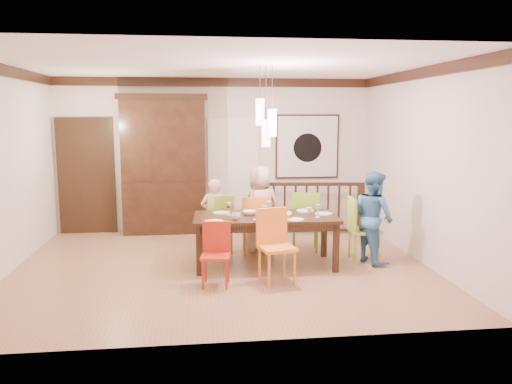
{
  "coord_description": "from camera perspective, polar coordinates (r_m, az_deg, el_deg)",
  "views": [
    {
      "loc": [
        -0.33,
        -7.11,
        2.21
      ],
      "look_at": [
        0.53,
        0.24,
        1.06
      ],
      "focal_mm": 35.0,
      "sensor_mm": 36.0,
      "label": 1
    }
  ],
  "objects": [
    {
      "name": "chair_near_left",
      "position": [
        6.52,
        -4.64,
        -6.71
      ],
      "size": [
        0.42,
        0.42,
        0.82
      ],
      "rotation": [
        0.0,
        0.0,
        -0.13
      ],
      "color": "#AA2512",
      "rests_on": "floor"
    },
    {
      "name": "wine_glass_d",
      "position": [
        7.23,
        7.07,
        -2.16
      ],
      "size": [
        0.08,
        0.08,
        0.19
      ],
      "primitive_type": null,
      "color": "silver",
      "rests_on": "dining_table"
    },
    {
      "name": "serving_bowl",
      "position": [
        7.17,
        2.88,
        -2.65
      ],
      "size": [
        0.34,
        0.34,
        0.08
      ],
      "primitive_type": "imported",
      "rotation": [
        0.0,
        0.0,
        -0.1
      ],
      "color": "gold",
      "rests_on": "dining_table"
    },
    {
      "name": "wall_right",
      "position": [
        7.89,
        18.34,
        2.82
      ],
      "size": [
        0.0,
        5.0,
        5.0
      ],
      "primitive_type": "plane",
      "rotation": [
        1.57,
        0.0,
        -1.57
      ],
      "color": "beige",
      "rests_on": "floor"
    },
    {
      "name": "chair_far_left",
      "position": [
        8.09,
        -4.36,
        -3.1
      ],
      "size": [
        0.51,
        0.51,
        0.95
      ],
      "rotation": [
        0.0,
        0.0,
        3.34
      ],
      "color": "#8CAD2B",
      "rests_on": "floor"
    },
    {
      "name": "painting",
      "position": [
        9.83,
        5.88,
        5.18
      ],
      "size": [
        1.25,
        0.06,
        1.25
      ],
      "color": "black",
      "rests_on": "wall_back"
    },
    {
      "name": "wine_glass_c",
      "position": [
        7.08,
        0.97,
        -2.32
      ],
      "size": [
        0.08,
        0.08,
        0.19
      ],
      "primitive_type": null,
      "color": "#590C19",
      "rests_on": "dining_table"
    },
    {
      "name": "napkin",
      "position": [
        7.0,
        0.42,
        -3.19
      ],
      "size": [
        0.18,
        0.14,
        0.01
      ],
      "primitive_type": "cube",
      "color": "#D83359",
      "rests_on": "dining_table"
    },
    {
      "name": "chair_near_mid",
      "position": [
        6.62,
        2.42,
        -5.67
      ],
      "size": [
        0.53,
        0.53,
        0.97
      ],
      "rotation": [
        0.0,
        0.0,
        0.22
      ],
      "color": "orange",
      "rests_on": "floor"
    },
    {
      "name": "person_far_mid",
      "position": [
        8.15,
        0.44,
        -1.88
      ],
      "size": [
        0.76,
        0.56,
        1.4
      ],
      "primitive_type": "imported",
      "rotation": [
        0.0,
        0.0,
        3.33
      ],
      "color": "#C1A892",
      "rests_on": "floor"
    },
    {
      "name": "pendant_cluster",
      "position": [
        7.16,
        1.14,
        7.96
      ],
      "size": [
        0.27,
        0.21,
        1.14
      ],
      "color": "#FF4C6B",
      "rests_on": "ceiling"
    },
    {
      "name": "dining_table",
      "position": [
        7.33,
        1.1,
        -3.38
      ],
      "size": [
        2.12,
        1.03,
        0.75
      ],
      "rotation": [
        0.0,
        0.0,
        -0.04
      ],
      "color": "black",
      "rests_on": "floor"
    },
    {
      "name": "plate_far_left",
      "position": [
        7.51,
        -3.96,
        -2.39
      ],
      "size": [
        0.26,
        0.26,
        0.01
      ],
      "primitive_type": "cylinder",
      "color": "white",
      "rests_on": "dining_table"
    },
    {
      "name": "white_doorway",
      "position": [
        9.67,
        -2.6,
        1.89
      ],
      "size": [
        0.97,
        0.05,
        2.22
      ],
      "primitive_type": "cube",
      "color": "silver",
      "rests_on": "wall_back"
    },
    {
      "name": "chair_end_right",
      "position": [
        7.76,
        12.28,
        -3.71
      ],
      "size": [
        0.47,
        0.47,
        0.98
      ],
      "rotation": [
        0.0,
        0.0,
        1.51
      ],
      "color": "#97BF33",
      "rests_on": "floor"
    },
    {
      "name": "wall_left",
      "position": [
        7.64,
        -27.12,
        2.11
      ],
      "size": [
        0.0,
        5.0,
        5.0
      ],
      "primitive_type": "plane",
      "rotation": [
        1.57,
        0.0,
        1.57
      ],
      "color": "beige",
      "rests_on": "floor"
    },
    {
      "name": "wall_back",
      "position": [
        9.65,
        -4.71,
        4.24
      ],
      "size": [
        6.0,
        0.0,
        6.0
      ],
      "primitive_type": "plane",
      "rotation": [
        1.57,
        0.0,
        0.0
      ],
      "color": "beige",
      "rests_on": "floor"
    },
    {
      "name": "china_hutch",
      "position": [
        9.48,
        -10.45,
        3.12
      ],
      "size": [
        1.64,
        0.46,
        2.59
      ],
      "color": "black",
      "rests_on": "floor"
    },
    {
      "name": "wine_glass_a",
      "position": [
        7.35,
        -3.15,
        -1.92
      ],
      "size": [
        0.08,
        0.08,
        0.19
      ],
      "primitive_type": null,
      "color": "#590C19",
      "rests_on": "dining_table"
    },
    {
      "name": "wine_glass_b",
      "position": [
        7.45,
        1.49,
        -1.76
      ],
      "size": [
        0.08,
        0.08,
        0.19
      ],
      "primitive_type": null,
      "color": "silver",
      "rests_on": "dining_table"
    },
    {
      "name": "person_end_right",
      "position": [
        7.7,
        13.29,
        -2.79
      ],
      "size": [
        0.71,
        0.8,
        1.39
      ],
      "primitive_type": "imported",
      "rotation": [
        0.0,
        0.0,
        1.88
      ],
      "color": "teal",
      "rests_on": "floor"
    },
    {
      "name": "plate_far_right",
      "position": [
        7.69,
        5.63,
        -2.13
      ],
      "size": [
        0.26,
        0.26,
        0.01
      ],
      "primitive_type": "cylinder",
      "color": "white",
      "rests_on": "dining_table"
    },
    {
      "name": "cup_left",
      "position": [
        7.03,
        -2.32,
        -2.79
      ],
      "size": [
        0.16,
        0.16,
        0.1
      ],
      "primitive_type": "imported",
      "rotation": [
        0.0,
        0.0,
        0.4
      ],
      "color": "silver",
      "rests_on": "dining_table"
    },
    {
      "name": "plate_near_mid",
      "position": [
        7.03,
        4.47,
        -3.15
      ],
      "size": [
        0.26,
        0.26,
        0.01
      ],
      "primitive_type": "cylinder",
      "color": "white",
      "rests_on": "dining_table"
    },
    {
      "name": "chair_far_mid",
      "position": [
        8.04,
        -0.12,
        -3.21
      ],
      "size": [
        0.44,
        0.44,
        0.94
      ],
      "rotation": [
        0.0,
        0.0,
        3.1
      ],
      "color": "#CB6D19",
      "rests_on": "floor"
    },
    {
      "name": "crown_molding",
      "position": [
        7.15,
        -4.12,
        13.67
      ],
      "size": [
        6.0,
        5.0,
        0.16
      ],
      "primitive_type": null,
      "color": "black",
      "rests_on": "wall_back"
    },
    {
      "name": "floor",
      "position": [
        7.46,
        -3.88,
        -8.47
      ],
      "size": [
        6.0,
        6.0,
        0.0
      ],
      "primitive_type": "plane",
      "color": "#956E48",
      "rests_on": "ground"
    },
    {
      "name": "ceiling",
      "position": [
        7.16,
        -4.13,
        14.3
      ],
      "size": [
        6.0,
        6.0,
        0.0
      ],
      "primitive_type": "plane",
      "rotation": [
        3.14,
        0.0,
        0.0
      ],
      "color": "white",
      "rests_on": "wall_back"
    },
    {
      "name": "chair_far_right",
      "position": [
        8.21,
        5.64,
        -2.78
      ],
      "size": [
        0.52,
        0.52,
        0.99
      ],
      "rotation": [
        0.0,
        0.0,
        2.97
      ],
      "color": "#68A120",
      "rests_on": "floor"
    },
    {
      "name": "plate_near_left",
      "position": [
        6.91,
        -4.79,
        -3.38
      ],
      "size": [
        0.26,
        0.26,
        0.01
      ],
      "primitive_type": "cylinder",
      "color": "white",
      "rests_on": "dining_table"
    },
    {
      "name": "plate_end_right",
      "position": [
        7.49,
        7.76,
        -2.46
      ],
      "size": [
        0.26,
        0.26,
        0.01
      ],
      "primitive_type": "cylinder",
      "color": "white",
      "rests_on": "dining_table"
    },
    {
      "name": "cup_right",
      "position": [
        7.53,
        6.1,
        -2.1
      ],
      "size": [
        0.11,
        0.11,
        0.09
      ],
      "primitive_type": "imported",
      "rotation": [
        0.0,
        0.0,
        0.25
      ],
      "color": "silver",
      "rests_on": "dining_table"
    },
    {
      "name": "person_far_left",
      "position": [
        8.12,
        -4.77,
        -2.67
      ],
      "size": [
        0.45,
        0.3,
        1.2
      ],
      "primitive_type": "imported",
      "rotation": [
        0.0,
        0.0,
        3.11
      ],
      "color": "beige",
      "rests_on": "floor"
    },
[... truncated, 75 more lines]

